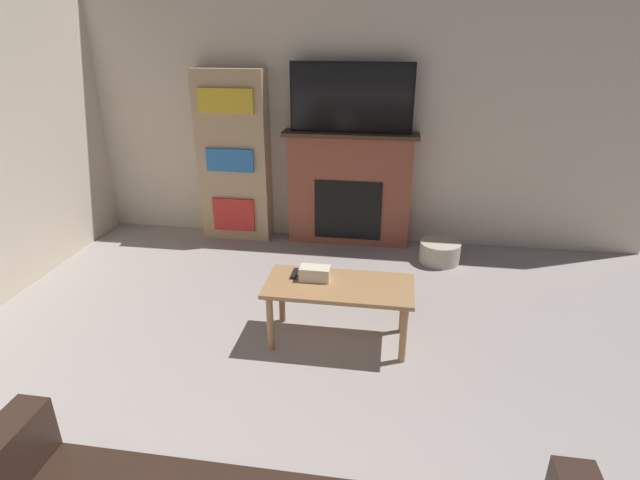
# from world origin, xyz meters

# --- Properties ---
(wall_back) EXTENTS (6.28, 0.06, 2.70)m
(wall_back) POSITION_xyz_m (0.00, 4.70, 1.35)
(wall_back) COLOR beige
(wall_back) RESTS_ON ground_plane
(fireplace) EXTENTS (1.38, 0.28, 1.19)m
(fireplace) POSITION_xyz_m (0.12, 4.56, 0.60)
(fireplace) COLOR brown
(fireplace) RESTS_ON ground_plane
(tv) EXTENTS (1.22, 0.03, 0.68)m
(tv) POSITION_xyz_m (0.12, 4.54, 1.53)
(tv) COLOR black
(tv) RESTS_ON fireplace
(coffee_table) EXTENTS (1.07, 0.50, 0.47)m
(coffee_table) POSITION_xyz_m (0.24, 2.68, 0.41)
(coffee_table) COLOR #A87A4C
(coffee_table) RESTS_ON ground_plane
(tissue_box) EXTENTS (0.22, 0.12, 0.10)m
(tissue_box) POSITION_xyz_m (0.06, 2.73, 0.52)
(tissue_box) COLOR beige
(tissue_box) RESTS_ON coffee_table
(remote_control) EXTENTS (0.04, 0.15, 0.02)m
(remote_control) POSITION_xyz_m (-0.10, 2.78, 0.49)
(remote_control) COLOR black
(remote_control) RESTS_ON coffee_table
(bookshelf) EXTENTS (0.74, 0.29, 1.80)m
(bookshelf) POSITION_xyz_m (-1.11, 4.54, 0.90)
(bookshelf) COLOR tan
(bookshelf) RESTS_ON ground_plane
(storage_basket) EXTENTS (0.40, 0.40, 0.21)m
(storage_basket) POSITION_xyz_m (1.08, 4.19, 0.10)
(storage_basket) COLOR #BCB29E
(storage_basket) RESTS_ON ground_plane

